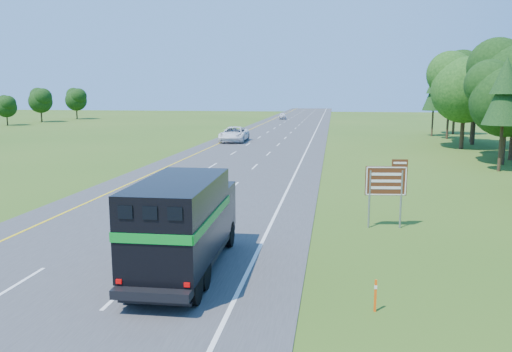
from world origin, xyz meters
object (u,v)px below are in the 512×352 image
object	(u,v)px
white_suv	(234,134)
far_car	(282,116)
horse_truck	(184,222)
exit_sign	(387,184)

from	to	relation	value
white_suv	far_car	size ratio (longest dim) A/B	1.66
horse_truck	white_suv	bearing A→B (deg)	97.59
horse_truck	far_car	bearing A→B (deg)	92.28
horse_truck	exit_sign	world-z (taller)	horse_truck
horse_truck	far_car	world-z (taller)	horse_truck
exit_sign	horse_truck	bearing A→B (deg)	-143.10
horse_truck	white_suv	xyz separation A→B (m)	(-7.40, 45.75, -0.87)
horse_truck	white_suv	size ratio (longest dim) A/B	1.14
white_suv	exit_sign	bearing A→B (deg)	-70.16
horse_truck	exit_sign	xyz separation A→B (m)	(7.55, 7.15, 0.26)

